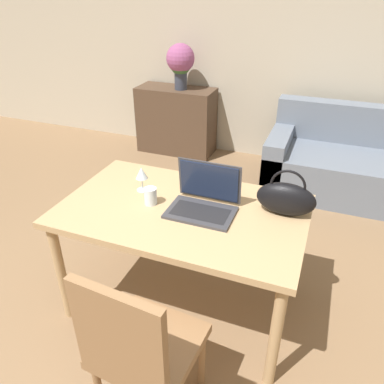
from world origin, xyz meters
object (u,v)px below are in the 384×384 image
at_px(wine_glass, 142,174).
at_px(handbag, 286,198).
at_px(chair, 139,347).
at_px(laptop, 205,198).
at_px(flower_vase, 180,62).
at_px(couch, 368,168).
at_px(drinking_glass, 151,196).

relative_size(wine_glass, handbag, 0.49).
height_order(chair, laptop, laptop).
distance_m(laptop, wine_glass, 0.44).
distance_m(laptop, flower_vase, 2.52).
xyz_separation_m(couch, drinking_glass, (-1.33, -2.04, 0.52)).
height_order(wine_glass, flower_vase, flower_vase).
height_order(laptop, wine_glass, laptop).
xyz_separation_m(chair, handbag, (0.45, 0.93, 0.33)).
distance_m(handbag, flower_vase, 2.66).
height_order(couch, wine_glass, wine_glass).
bearing_deg(chair, laptop, 94.10).
height_order(chair, flower_vase, flower_vase).
distance_m(wine_glass, flower_vase, 2.31).
distance_m(couch, wine_glass, 2.48).
xyz_separation_m(wine_glass, handbag, (0.87, 0.05, -0.01)).
xyz_separation_m(drinking_glass, flower_vase, (-0.78, 2.33, 0.30)).
height_order(chair, drinking_glass, chair).
bearing_deg(flower_vase, couch, -7.63).
distance_m(laptop, drinking_glass, 0.32).
relative_size(drinking_glass, wine_glass, 0.64).
bearing_deg(laptop, handbag, 13.15).
height_order(laptop, handbag, handbag).
xyz_separation_m(laptop, flower_vase, (-1.09, 2.26, 0.28)).
distance_m(wine_glass, handbag, 0.88).
distance_m(couch, laptop, 2.29).
relative_size(laptop, handbag, 1.15).
height_order(drinking_glass, flower_vase, flower_vase).
distance_m(chair, laptop, 0.88).
distance_m(drinking_glass, wine_glass, 0.18).
height_order(laptop, flower_vase, flower_vase).
relative_size(laptop, flower_vase, 0.75).
bearing_deg(wine_glass, flower_vase, 106.61).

